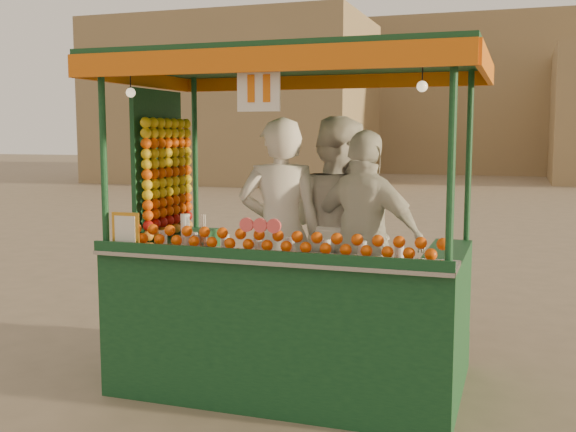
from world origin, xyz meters
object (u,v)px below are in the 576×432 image
(juice_cart, at_px, (283,281))
(vendor_left, at_px, (280,232))
(vendor_middle, at_px, (335,227))
(vendor_right, at_px, (365,241))

(juice_cart, distance_m, vendor_left, 0.36)
(juice_cart, height_order, vendor_middle, juice_cart)
(vendor_right, bearing_deg, vendor_middle, -25.62)
(vendor_left, xyz_separation_m, vendor_right, (0.62, 0.08, -0.04))
(juice_cart, bearing_deg, vendor_left, 117.36)
(vendor_middle, bearing_deg, juice_cart, 73.63)
(vendor_left, bearing_deg, vendor_middle, -149.83)
(vendor_left, xyz_separation_m, vendor_middle, (0.32, 0.36, 0.01))
(vendor_middle, xyz_separation_m, vendor_right, (0.30, -0.28, -0.05))
(vendor_middle, bearing_deg, vendor_left, 61.32)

